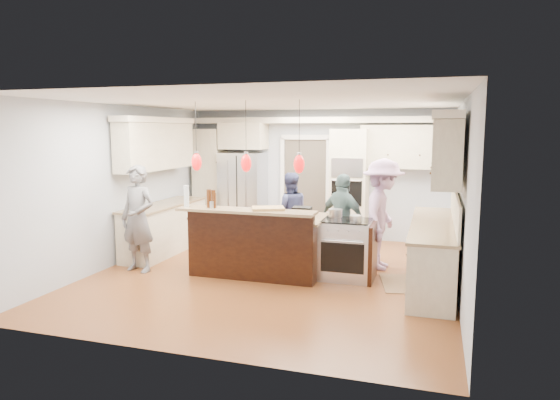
# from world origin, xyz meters

# --- Properties ---
(ground_plane) EXTENTS (6.00, 6.00, 0.00)m
(ground_plane) POSITION_xyz_m (0.00, 0.00, 0.00)
(ground_plane) COLOR brown
(ground_plane) RESTS_ON ground
(room_shell) EXTENTS (5.54, 6.04, 2.72)m
(room_shell) POSITION_xyz_m (0.00, 0.00, 1.82)
(room_shell) COLOR #B2BCC6
(room_shell) RESTS_ON ground
(refrigerator) EXTENTS (0.90, 0.70, 1.80)m
(refrigerator) POSITION_xyz_m (-1.55, 2.64, 0.90)
(refrigerator) COLOR #B7B7BC
(refrigerator) RESTS_ON ground
(oven_column) EXTENTS (0.72, 0.69, 2.30)m
(oven_column) POSITION_xyz_m (0.75, 2.67, 1.15)
(oven_column) COLOR beige
(oven_column) RESTS_ON ground
(back_upper_cabinets) EXTENTS (5.30, 0.61, 2.54)m
(back_upper_cabinets) POSITION_xyz_m (-0.75, 2.76, 1.67)
(back_upper_cabinets) COLOR beige
(back_upper_cabinets) RESTS_ON ground
(right_counter_run) EXTENTS (0.64, 3.10, 2.51)m
(right_counter_run) POSITION_xyz_m (2.44, 0.30, 1.06)
(right_counter_run) COLOR beige
(right_counter_run) RESTS_ON ground
(left_cabinets) EXTENTS (0.64, 2.30, 2.51)m
(left_cabinets) POSITION_xyz_m (-2.44, 0.80, 1.06)
(left_cabinets) COLOR beige
(left_cabinets) RESTS_ON ground
(kitchen_island) EXTENTS (2.10, 1.46, 1.12)m
(kitchen_island) POSITION_xyz_m (-0.25, 0.07, 0.49)
(kitchen_island) COLOR black
(kitchen_island) RESTS_ON ground
(island_range) EXTENTS (0.82, 0.71, 0.92)m
(island_range) POSITION_xyz_m (1.16, 0.15, 0.46)
(island_range) COLOR #B7B7BC
(island_range) RESTS_ON ground
(pendant_lights) EXTENTS (1.75, 0.15, 1.03)m
(pendant_lights) POSITION_xyz_m (-0.25, -0.51, 1.80)
(pendant_lights) COLOR black
(pendant_lights) RESTS_ON ground
(person_bar_end) EXTENTS (0.69, 0.51, 1.73)m
(person_bar_end) POSITION_xyz_m (-2.15, -0.45, 0.86)
(person_bar_end) COLOR slate
(person_bar_end) RESTS_ON ground
(person_far_left) EXTENTS (0.88, 0.80, 1.49)m
(person_far_left) POSITION_xyz_m (-0.20, 1.60, 0.75)
(person_far_left) COLOR navy
(person_far_left) RESTS_ON ground
(person_far_right) EXTENTS (0.98, 0.79, 1.56)m
(person_far_right) POSITION_xyz_m (0.95, 0.85, 0.78)
(person_far_right) COLOR #4B696A
(person_far_right) RESTS_ON ground
(person_range_side) EXTENTS (0.74, 1.21, 1.82)m
(person_range_side) POSITION_xyz_m (1.60, 0.87, 0.91)
(person_range_side) COLOR #A682AF
(person_range_side) RESTS_ON ground
(floor_rug) EXTENTS (0.84, 1.08, 0.01)m
(floor_rug) POSITION_xyz_m (2.02, 0.11, 0.01)
(floor_rug) COLOR #977452
(floor_rug) RESTS_ON ground
(water_bottle) EXTENTS (0.09, 0.09, 0.33)m
(water_bottle) POSITION_xyz_m (-1.20, -0.59, 1.28)
(water_bottle) COLOR silver
(water_bottle) RESTS_ON kitchen_island
(beer_bottle_a) EXTENTS (0.07, 0.07, 0.23)m
(beer_bottle_a) POSITION_xyz_m (-0.75, -0.56, 1.23)
(beer_bottle_a) COLOR #421F0B
(beer_bottle_a) RESTS_ON kitchen_island
(beer_bottle_b) EXTENTS (0.07, 0.07, 0.28)m
(beer_bottle_b) POSITION_xyz_m (-0.85, -0.54, 1.26)
(beer_bottle_b) COLOR #421F0B
(beer_bottle_b) RESTS_ON kitchen_island
(beer_bottle_c) EXTENTS (0.07, 0.07, 0.26)m
(beer_bottle_c) POSITION_xyz_m (-0.81, -0.45, 1.25)
(beer_bottle_c) COLOR #421F0B
(beer_bottle_c) RESTS_ON kitchen_island
(drink_can) EXTENTS (0.08, 0.08, 0.11)m
(drink_can) POSITION_xyz_m (-0.77, -0.61, 1.17)
(drink_can) COLOR #B7B7BC
(drink_can) RESTS_ON kitchen_island
(cutting_board) EXTENTS (0.56, 0.49, 0.04)m
(cutting_board) POSITION_xyz_m (0.07, -0.47, 1.14)
(cutting_board) COLOR tan
(cutting_board) RESTS_ON kitchen_island
(pot_large) EXTENTS (0.22, 0.22, 0.13)m
(pot_large) POSITION_xyz_m (0.92, 0.34, 0.98)
(pot_large) COLOR #B7B7BC
(pot_large) RESTS_ON island_range
(pot_small) EXTENTS (0.18, 0.18, 0.09)m
(pot_small) POSITION_xyz_m (1.28, 0.07, 0.96)
(pot_small) COLOR #B7B7BC
(pot_small) RESTS_ON island_range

